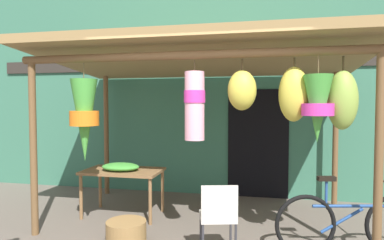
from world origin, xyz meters
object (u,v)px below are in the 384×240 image
Objects in this scene: display_table at (123,175)px; folding_chair at (218,213)px; wicker_basket_by_table at (126,232)px; parked_bicycle at (350,223)px; flower_heap_on_table at (121,167)px.

display_table is 1.97m from folding_chair.
folding_chair reaches higher than wicker_basket_by_table.
wicker_basket_by_table is at bearing -64.48° from display_table.
folding_chair is 1.54m from parked_bicycle.
flower_heap_on_table is at bearing 117.17° from wicker_basket_by_table.
display_table is at bearing 115.52° from wicker_basket_by_table.
parked_bicycle is (3.10, -0.62, -0.42)m from flower_heap_on_table.
parked_bicycle reaches higher than wicker_basket_by_table.
parked_bicycle is at bearing 6.03° from wicker_basket_by_table.
display_table is at bearing 145.67° from folding_chair.
parked_bicycle is at bearing -12.49° from display_table.
folding_chair is (1.63, -1.11, -0.13)m from display_table.
flower_heap_on_table is 1.95m from folding_chair.
flower_heap_on_table is 0.34× the size of parked_bicycle.
parked_bicycle is (2.64, 0.28, 0.21)m from wicker_basket_by_table.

